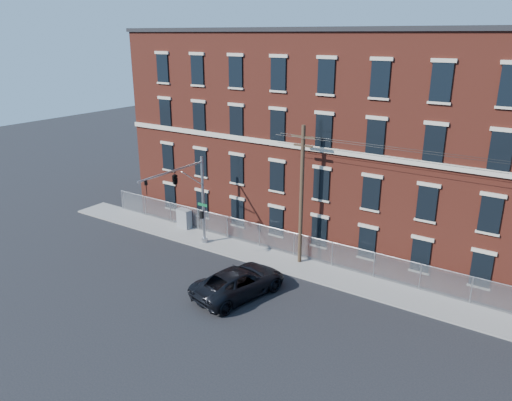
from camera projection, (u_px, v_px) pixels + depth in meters
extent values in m
plane|color=black|center=(232.00, 287.00, 32.38)|extent=(140.00, 140.00, 0.00)
cube|color=gray|center=(438.00, 306.00, 30.00)|extent=(65.00, 3.00, 0.12)
cube|color=maroon|center=(485.00, 151.00, 34.53)|extent=(55.00, 14.00, 16.00)
cube|color=black|center=(503.00, 29.00, 31.89)|extent=(55.30, 14.30, 0.30)
cube|color=beige|center=(463.00, 169.00, 28.85)|extent=(55.00, 0.18, 0.35)
cube|color=black|center=(170.00, 197.00, 43.34)|extent=(1.20, 0.10, 2.20)
cube|color=black|center=(168.00, 157.00, 42.18)|extent=(1.20, 0.10, 2.20)
cube|color=black|center=(165.00, 113.00, 40.95)|extent=(1.20, 0.10, 2.20)
cube|color=black|center=(163.00, 68.00, 39.79)|extent=(1.20, 0.10, 2.20)
cube|color=black|center=(202.00, 204.00, 41.42)|extent=(1.20, 0.10, 2.20)
cube|color=black|center=(201.00, 163.00, 40.25)|extent=(1.20, 0.10, 2.20)
cube|color=black|center=(199.00, 117.00, 39.03)|extent=(1.20, 0.10, 2.20)
cube|color=black|center=(197.00, 70.00, 37.86)|extent=(1.20, 0.10, 2.20)
cube|color=black|center=(237.00, 212.00, 39.49)|extent=(1.20, 0.10, 2.20)
cube|color=black|center=(237.00, 169.00, 38.33)|extent=(1.20, 0.10, 2.20)
cube|color=black|center=(236.00, 121.00, 37.10)|extent=(1.20, 0.10, 2.20)
cube|color=black|center=(236.00, 72.00, 35.94)|extent=(1.20, 0.10, 2.20)
cube|color=black|center=(276.00, 222.00, 37.57)|extent=(1.20, 0.10, 2.20)
cube|color=black|center=(277.00, 176.00, 36.41)|extent=(1.20, 0.10, 2.20)
cube|color=black|center=(278.00, 126.00, 35.18)|extent=(1.20, 0.10, 2.20)
cube|color=black|center=(278.00, 74.00, 34.02)|extent=(1.20, 0.10, 2.20)
cube|color=black|center=(319.00, 232.00, 35.65)|extent=(1.20, 0.10, 2.20)
cube|color=black|center=(321.00, 184.00, 34.48)|extent=(1.20, 0.10, 2.20)
cube|color=black|center=(324.00, 131.00, 33.26)|extent=(1.20, 0.10, 2.20)
cube|color=black|center=(326.00, 77.00, 32.09)|extent=(1.20, 0.10, 2.20)
cube|color=black|center=(367.00, 243.00, 33.72)|extent=(1.20, 0.10, 2.20)
cube|color=black|center=(371.00, 193.00, 32.56)|extent=(1.20, 0.10, 2.20)
cube|color=black|center=(375.00, 137.00, 31.33)|extent=(1.20, 0.10, 2.20)
cube|color=black|center=(380.00, 79.00, 30.17)|extent=(1.20, 0.10, 2.20)
cube|color=black|center=(421.00, 256.00, 31.80)|extent=(1.20, 0.10, 2.20)
cube|color=black|center=(427.00, 203.00, 30.64)|extent=(1.20, 0.10, 2.20)
cube|color=black|center=(434.00, 144.00, 29.41)|extent=(1.20, 0.10, 2.20)
cube|color=black|center=(441.00, 82.00, 28.25)|extent=(1.20, 0.10, 2.20)
cube|color=black|center=(481.00, 270.00, 29.87)|extent=(1.20, 0.10, 2.20)
cube|color=black|center=(490.00, 215.00, 28.71)|extent=(1.20, 0.10, 2.20)
cube|color=black|center=(501.00, 151.00, 27.49)|extent=(1.20, 0.10, 2.20)
cube|color=black|center=(512.00, 86.00, 26.32)|extent=(1.20, 0.10, 2.20)
cube|color=#A5A8AD|center=(445.00, 283.00, 30.71)|extent=(59.00, 0.02, 1.80)
cylinder|color=#9EA0A5|center=(447.00, 270.00, 30.42)|extent=(59.00, 0.04, 0.04)
cylinder|color=#9EA0A5|center=(122.00, 200.00, 46.19)|extent=(0.06, 0.06, 1.85)
cylinder|color=#9EA0A5|center=(145.00, 206.00, 44.56)|extent=(0.06, 0.06, 1.85)
cylinder|color=#9EA0A5|center=(171.00, 212.00, 42.93)|extent=(0.06, 0.06, 1.85)
cylinder|color=#9EA0A5|center=(198.00, 219.00, 41.30)|extent=(0.06, 0.06, 1.85)
cylinder|color=#9EA0A5|center=(227.00, 227.00, 39.67)|extent=(0.06, 0.06, 1.85)
cylinder|color=#9EA0A5|center=(259.00, 235.00, 38.04)|extent=(0.06, 0.06, 1.85)
cylinder|color=#9EA0A5|center=(294.00, 244.00, 36.42)|extent=(0.06, 0.06, 1.85)
cylinder|color=#9EA0A5|center=(332.00, 254.00, 34.79)|extent=(0.06, 0.06, 1.85)
cylinder|color=#9EA0A5|center=(374.00, 265.00, 33.16)|extent=(0.06, 0.06, 1.85)
cylinder|color=#9EA0A5|center=(420.00, 277.00, 31.53)|extent=(0.06, 0.06, 1.85)
cylinder|color=#9EA0A5|center=(471.00, 290.00, 29.90)|extent=(0.06, 0.06, 1.85)
cylinder|color=#9EA0A5|center=(203.00, 201.00, 37.90)|extent=(0.22, 0.22, 7.00)
cylinder|color=#9EA0A5|center=(205.00, 240.00, 38.96)|extent=(0.50, 0.50, 0.40)
cylinder|color=#9EA0A5|center=(172.00, 171.00, 34.34)|extent=(0.14, 6.50, 0.14)
cylinder|color=#9EA0A5|center=(192.00, 178.00, 36.28)|extent=(0.08, 2.18, 1.56)
cube|color=#0C592D|center=(203.00, 205.00, 37.85)|extent=(0.90, 0.03, 0.22)
cube|color=black|center=(202.00, 215.00, 38.06)|extent=(0.25, 0.25, 0.60)
imported|color=black|center=(146.00, 188.00, 32.51)|extent=(0.16, 0.20, 1.00)
imported|color=black|center=(175.00, 178.00, 34.71)|extent=(0.53, 2.48, 1.00)
cylinder|color=#3F2F1F|center=(301.00, 196.00, 34.08)|extent=(0.28, 0.28, 10.00)
cube|color=#3F2F1F|center=(303.00, 137.00, 32.73)|extent=(1.80, 0.12, 0.12)
cube|color=#3F2F1F|center=(303.00, 146.00, 32.92)|extent=(1.40, 0.12, 0.12)
imported|color=black|center=(239.00, 282.00, 31.15)|extent=(4.39, 6.95, 1.79)
cube|color=slate|center=(184.00, 218.00, 41.76)|extent=(1.37, 0.81, 1.62)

